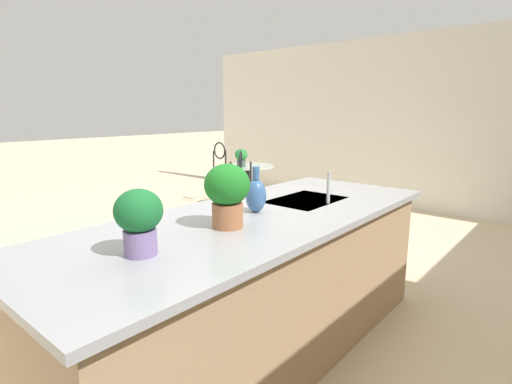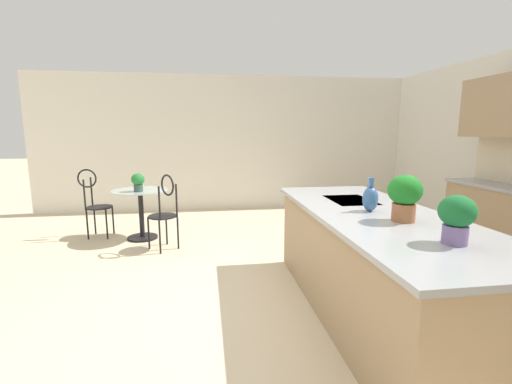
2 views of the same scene
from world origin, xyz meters
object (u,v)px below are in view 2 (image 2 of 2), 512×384
at_px(bistro_table, 141,209).
at_px(potted_plant_on_table, 138,181).
at_px(potted_plant_counter_far, 457,216).
at_px(vase_on_counter, 370,198).
at_px(chair_by_island, 95,200).
at_px(chair_near_window, 165,209).
at_px(potted_plant_counter_near, 405,195).

bearing_deg(bistro_table, potted_plant_on_table, 1.64).
bearing_deg(potted_plant_on_table, potted_plant_counter_far, 36.19).
bearing_deg(vase_on_counter, bistro_table, -137.60).
bearing_deg(chair_by_island, chair_near_window, 54.91).
xyz_separation_m(chair_near_window, vase_on_counter, (1.97, 1.92, 0.46)).
bearing_deg(bistro_table, potted_plant_counter_far, 35.11).
height_order(chair_by_island, potted_plant_counter_far, potted_plant_counter_far).
relative_size(potted_plant_counter_near, potted_plant_counter_far, 1.18).
xyz_separation_m(chair_near_window, chair_by_island, (-0.78, -1.11, 0.00)).
xyz_separation_m(bistro_table, potted_plant_counter_near, (2.90, 2.42, 0.67)).
height_order(potted_plant_counter_far, vase_on_counter, potted_plant_counter_far).
distance_m(potted_plant_counter_far, vase_on_counter, 0.91).
bearing_deg(chair_near_window, potted_plant_counter_far, 35.14).
height_order(chair_by_island, potted_plant_counter_near, potted_plant_counter_near).
relative_size(potted_plant_on_table, potted_plant_counter_near, 0.75).
height_order(chair_near_window, vase_on_counter, vase_on_counter).
bearing_deg(potted_plant_on_table, potted_plant_counter_near, 41.23).
distance_m(chair_by_island, potted_plant_on_table, 0.84).
bearing_deg(potted_plant_counter_far, chair_by_island, -139.38).
relative_size(chair_by_island, potted_plant_counter_near, 2.99).
height_order(bistro_table, chair_by_island, chair_by_island).
relative_size(chair_near_window, potted_plant_counter_near, 2.99).
xyz_separation_m(chair_near_window, potted_plant_counter_near, (2.32, 2.02, 0.55)).
bearing_deg(potted_plant_counter_far, chair_near_window, -144.86).
relative_size(bistro_table, chair_near_window, 0.77).
bearing_deg(vase_on_counter, chair_by_island, -132.18).
relative_size(potted_plant_on_table, vase_on_counter, 0.91).
bearing_deg(chair_near_window, bistro_table, -145.04).
xyz_separation_m(bistro_table, vase_on_counter, (2.55, 2.33, 0.58)).
xyz_separation_m(chair_near_window, potted_plant_on_table, (-0.44, -0.40, 0.32)).
bearing_deg(chair_by_island, vase_on_counter, 47.82).
distance_m(bistro_table, potted_plant_counter_near, 3.84).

